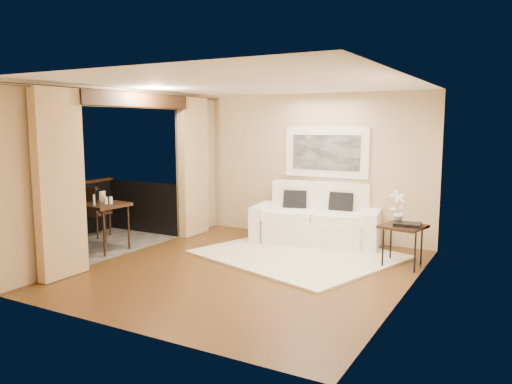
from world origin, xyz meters
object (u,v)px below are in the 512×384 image
Objects in this scene: sofa at (317,222)px; orchid at (398,207)px; ice_bucket at (101,196)px; side_table at (403,229)px; bistro_table at (104,208)px; balcony_chair_far at (92,208)px; balcony_chair_near at (74,213)px.

sofa is 1.82m from orchid.
sofa reaches higher than ice_bucket.
sofa is at bearing 154.70° from side_table.
bistro_table is 4.08× the size of ice_bucket.
ice_bucket is (-4.76, -1.41, 0.34)m from side_table.
bistro_table is at bearing 142.94° from balcony_chair_far.
side_table is 5.65m from balcony_chair_far.
orchid reaches higher than side_table.
ice_bucket is (-4.65, -1.53, 0.02)m from orchid.
ice_bucket is at bearing -153.61° from sofa.
side_table is 1.37× the size of orchid.
balcony_chair_near is at bearing 110.94° from balcony_chair_far.
side_table is at bearing 17.74° from bistro_table.
orchid reaches higher than sofa.
balcony_chair_far is at bearing -171.18° from side_table.
balcony_chair_far is 0.95× the size of balcony_chair_near.
sofa is 3.81m from ice_bucket.
side_table is at bearing 16.52° from ice_bucket.
balcony_chair_far is (-0.94, 0.62, -0.16)m from bistro_table.
balcony_chair_far is (-5.58, -0.87, -0.01)m from side_table.
sofa is 4.63× the size of orchid.
balcony_chair_far is at bearing 146.74° from bistro_table.
orchid is 2.55× the size of ice_bucket.
orchid reaches higher than balcony_chair_far.
balcony_chair_near reaches higher than ice_bucket.
sofa reaches higher than bistro_table.
balcony_chair_near reaches higher than side_table.
sofa is 4.22m from balcony_chair_far.
orchid is 5.57m from balcony_chair_far.
balcony_chair_far reaches higher than side_table.
balcony_chair_far is 0.80m from balcony_chair_near.
ice_bucket is at bearing -161.82° from orchid.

